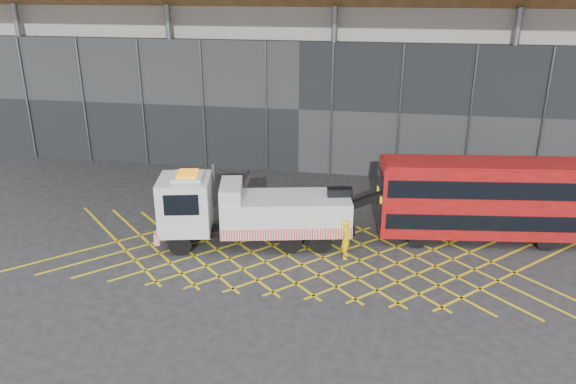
# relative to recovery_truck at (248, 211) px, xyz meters

# --- Properties ---
(ground_plane) EXTENTS (120.00, 120.00, 0.00)m
(ground_plane) POSITION_rel_recovery_truck_xyz_m (-1.27, -0.84, -1.64)
(ground_plane) COLOR #242527
(road_markings) EXTENTS (24.76, 7.16, 0.01)m
(road_markings) POSITION_rel_recovery_truck_xyz_m (2.73, -0.84, -1.63)
(road_markings) COLOR gold
(road_markings) RESTS_ON ground_plane
(construction_building) EXTENTS (55.00, 23.97, 18.00)m
(construction_building) POSITION_rel_recovery_truck_xyz_m (0.65, 17.56, 7.34)
(construction_building) COLOR gray
(construction_building) RESTS_ON ground_plane
(recovery_truck) EXTENTS (10.22, 4.10, 3.55)m
(recovery_truck) POSITION_rel_recovery_truck_xyz_m (0.00, 0.00, 0.00)
(recovery_truck) COLOR black
(recovery_truck) RESTS_ON ground_plane
(bus_towed) EXTENTS (9.59, 3.28, 3.82)m
(bus_towed) POSITION_rel_recovery_truck_xyz_m (10.48, 2.19, 0.48)
(bus_towed) COLOR maroon
(bus_towed) RESTS_ON ground_plane
(worker) EXTENTS (0.49, 0.68, 1.76)m
(worker) POSITION_rel_recovery_truck_xyz_m (4.51, -0.64, -0.76)
(worker) COLOR yellow
(worker) RESTS_ON ground_plane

